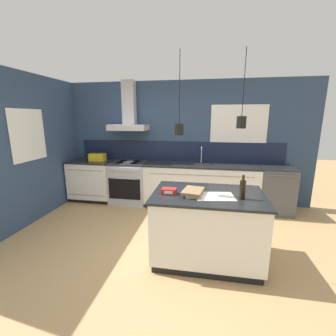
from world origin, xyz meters
TOP-DOWN VIEW (x-y plane):
  - ground_plane at (0.00, 0.00)m, footprint 16.00×16.00m
  - wall_back at (-0.06, 2.00)m, footprint 5.60×2.23m
  - wall_left at (-2.43, 0.70)m, footprint 0.08×3.80m
  - counter_run_left at (-1.89, 1.69)m, footprint 0.96×0.64m
  - counter_run_sink at (0.52, 1.69)m, footprint 2.31×0.64m
  - oven_range at (-1.03, 1.69)m, footprint 0.79×0.66m
  - dishwasher at (1.98, 1.69)m, footprint 0.63×0.65m
  - kitchen_island at (0.67, -0.10)m, footprint 1.40×0.93m
  - bottle_on_island at (1.06, -0.23)m, footprint 0.07×0.07m
  - book_stack at (0.48, -0.20)m, footprint 0.28×0.36m
  - red_supply_box at (0.18, -0.19)m, footprint 0.18×0.12m
  - paper_pile at (0.75, -0.20)m, footprint 0.50×0.38m
  - yellow_toolbox at (-1.74, 1.69)m, footprint 0.34×0.18m

SIDE VIEW (x-z plane):
  - ground_plane at x=0.00m, z-range 0.00..0.00m
  - oven_range at x=-1.03m, z-range 0.00..0.91m
  - dishwasher at x=1.98m, z-range 0.00..0.91m
  - kitchen_island at x=0.67m, z-range 0.00..0.91m
  - counter_run_left at x=-1.89m, z-range 0.01..0.92m
  - counter_run_sink at x=0.52m, z-range -0.17..1.09m
  - paper_pile at x=0.75m, z-range 0.91..0.92m
  - red_supply_box at x=0.18m, z-range 0.91..0.98m
  - book_stack at x=0.48m, z-range 0.91..0.98m
  - yellow_toolbox at x=-1.74m, z-range 0.90..1.09m
  - bottle_on_island at x=1.06m, z-range 0.88..1.18m
  - wall_left at x=-2.43m, z-range 0.00..2.60m
  - wall_back at x=-0.06m, z-range 0.05..2.65m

